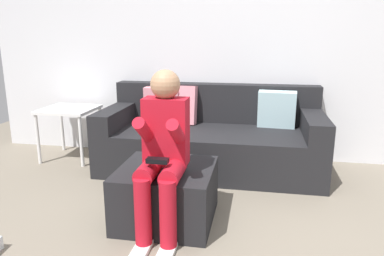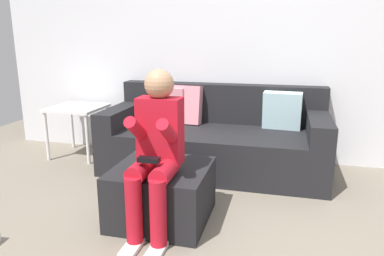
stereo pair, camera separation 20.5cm
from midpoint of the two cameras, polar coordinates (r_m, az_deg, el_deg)
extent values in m
cube|color=silver|center=(4.04, 6.34, 13.02)|extent=(5.76, 0.10, 2.52)
cube|color=black|center=(3.72, 1.29, -3.41)|extent=(2.19, 0.95, 0.42)
cube|color=black|center=(3.99, 2.19, 3.95)|extent=(2.19, 0.19, 0.41)
cube|color=black|center=(3.92, -13.13, 1.77)|extent=(0.21, 0.95, 0.19)
cube|color=black|center=(3.62, 16.95, 0.53)|extent=(0.21, 0.95, 0.19)
cube|color=pink|center=(3.95, -6.16, 3.54)|extent=(0.39, 0.14, 0.38)
cube|color=pink|center=(3.90, -3.78, 3.65)|extent=(0.42, 0.20, 0.42)
cube|color=silver|center=(3.78, 11.56, 2.82)|extent=(0.39, 0.19, 0.38)
cube|color=black|center=(2.75, -6.13, -10.20)|extent=(0.68, 0.67, 0.41)
cube|color=red|center=(2.50, -6.41, -0.56)|extent=(0.30, 0.17, 0.46)
sphere|color=tan|center=(2.44, -6.61, 6.74)|extent=(0.20, 0.20, 0.20)
cylinder|color=red|center=(2.45, -9.13, -6.57)|extent=(0.13, 0.31, 0.13)
cylinder|color=red|center=(2.41, -10.15, -12.75)|extent=(0.11, 0.11, 0.44)
cube|color=white|center=(2.48, -10.40, -18.24)|extent=(0.10, 0.22, 0.03)
cylinder|color=red|center=(2.42, -9.66, -0.74)|extent=(0.08, 0.33, 0.26)
cylinder|color=red|center=(2.41, -5.42, -6.87)|extent=(0.13, 0.31, 0.13)
cylinder|color=red|center=(2.36, -6.31, -13.20)|extent=(0.11, 0.11, 0.44)
cube|color=white|center=(2.43, -6.58, -18.79)|extent=(0.10, 0.22, 0.03)
cylinder|color=red|center=(2.35, -4.78, -1.04)|extent=(0.08, 0.33, 0.27)
cube|color=black|center=(2.33, -7.94, -5.08)|extent=(0.14, 0.06, 0.03)
cube|color=white|center=(4.25, -19.96, 2.73)|extent=(0.55, 0.55, 0.03)
cylinder|color=white|center=(4.24, -24.17, -1.64)|extent=(0.04, 0.04, 0.54)
cylinder|color=white|center=(3.99, -18.31, -2.06)|extent=(0.04, 0.04, 0.54)
cylinder|color=white|center=(4.64, -20.79, -0.03)|extent=(0.04, 0.04, 0.54)
cylinder|color=white|center=(4.41, -15.29, -0.31)|extent=(0.04, 0.04, 0.54)
camera|label=1|loc=(0.10, -91.89, -0.48)|focal=34.23mm
camera|label=2|loc=(0.10, 88.11, 0.48)|focal=34.23mm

